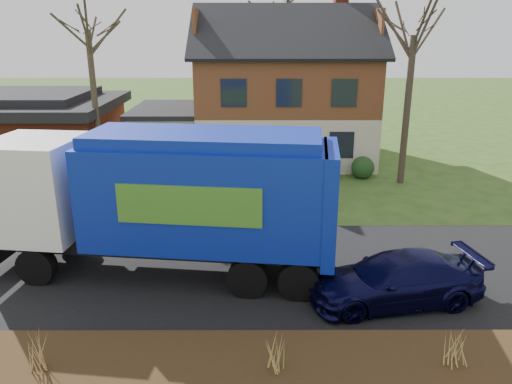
{
  "coord_description": "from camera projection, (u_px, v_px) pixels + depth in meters",
  "views": [
    {
      "loc": [
        0.39,
        -13.45,
        6.93
      ],
      "look_at": [
        0.43,
        2.5,
        1.65
      ],
      "focal_mm": 35.0,
      "sensor_mm": 36.0,
      "label": 1
    }
  ],
  "objects": [
    {
      "name": "ground",
      "position": [
        242.0,
        270.0,
        14.94
      ],
      "size": [
        120.0,
        120.0,
        0.0
      ],
      "primitive_type": "plane",
      "color": "#2A4918",
      "rests_on": "ground"
    },
    {
      "name": "road",
      "position": [
        242.0,
        270.0,
        14.94
      ],
      "size": [
        80.0,
        7.0,
        0.02
      ],
      "primitive_type": "cube",
      "color": "black",
      "rests_on": "ground"
    },
    {
      "name": "main_house",
      "position": [
        275.0,
        84.0,
        26.89
      ],
      "size": [
        12.95,
        8.95,
        9.26
      ],
      "color": "beige",
      "rests_on": "ground"
    },
    {
      "name": "ranch_house",
      "position": [
        24.0,
        128.0,
        26.69
      ],
      "size": [
        9.8,
        8.2,
        3.7
      ],
      "color": "maroon",
      "rests_on": "ground"
    },
    {
      "name": "garbage_truck",
      "position": [
        169.0,
        194.0,
        14.05
      ],
      "size": [
        10.17,
        3.83,
        4.25
      ],
      "rotation": [
        0.0,
        0.0,
        -0.12
      ],
      "color": "black",
      "rests_on": "ground"
    },
    {
      "name": "silver_sedan",
      "position": [
        200.0,
        198.0,
        19.16
      ],
      "size": [
        4.45,
        2.08,
        1.41
      ],
      "primitive_type": "imported",
      "rotation": [
        0.0,
        0.0,
        1.71
      ],
      "color": "#9B9DA2",
      "rests_on": "ground"
    },
    {
      "name": "navy_wagon",
      "position": [
        395.0,
        279.0,
        13.04
      ],
      "size": [
        4.79,
        2.6,
        1.32
      ],
      "primitive_type": "imported",
      "rotation": [
        0.0,
        0.0,
        -1.4
      ],
      "color": "black",
      "rests_on": "ground"
    },
    {
      "name": "tree_front_west",
      "position": [
        85.0,
        6.0,
        22.21
      ],
      "size": [
        3.2,
        3.2,
        9.5
      ],
      "color": "#433928",
      "rests_on": "ground"
    },
    {
      "name": "tree_front_east",
      "position": [
        417.0,
        8.0,
        20.99
      ],
      "size": [
        3.41,
        3.41,
        9.46
      ],
      "color": "#3C3024",
      "rests_on": "ground"
    },
    {
      "name": "grass_clump_west",
      "position": [
        38.0,
        351.0,
        10.04
      ],
      "size": [
        0.33,
        0.27,
        0.87
      ],
      "color": "#AD864C",
      "rests_on": "mulch_verge"
    },
    {
      "name": "grass_clump_mid",
      "position": [
        272.0,
        351.0,
        10.01
      ],
      "size": [
        0.32,
        0.27,
        0.9
      ],
      "color": "tan",
      "rests_on": "mulch_verge"
    },
    {
      "name": "grass_clump_east",
      "position": [
        456.0,
        346.0,
        10.21
      ],
      "size": [
        0.33,
        0.28,
        0.84
      ],
      "color": "tan",
      "rests_on": "mulch_verge"
    }
  ]
}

